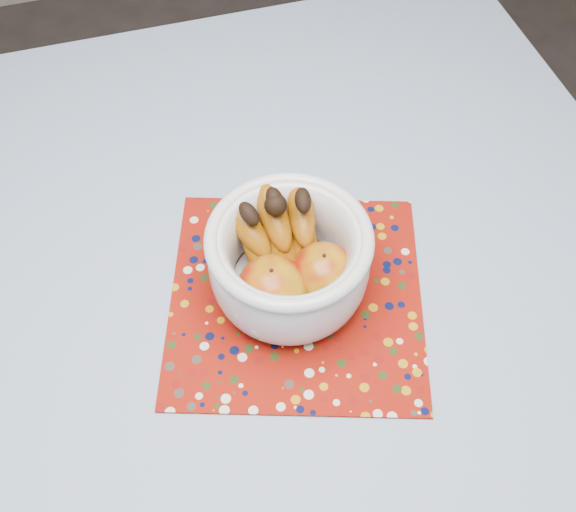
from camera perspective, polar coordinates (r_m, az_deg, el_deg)
The scene contains 4 objects.
table at distance 0.98m, azimuth -4.26°, elevation -8.45°, with size 1.20×1.20×0.75m.
tablecloth at distance 0.91m, azimuth -4.58°, elevation -6.16°, with size 1.32×1.32×0.01m, color #6684AB.
placemat at distance 0.92m, azimuth 0.68°, elevation -3.45°, with size 0.34×0.34×0.00m, color maroon.
fruit_bowl at distance 0.87m, azimuth -0.12°, elevation 0.03°, with size 0.21×0.21×0.16m.
Camera 1 is at (-0.05, -0.43, 1.55)m, focal length 42.00 mm.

